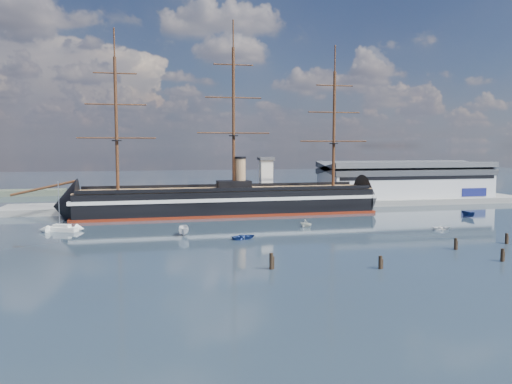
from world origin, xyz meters
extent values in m
plane|color=#1F2930|center=(0.00, 40.00, 0.00)|extent=(600.00, 600.00, 0.00)
cube|color=slate|center=(10.00, 76.00, 0.00)|extent=(180.00, 18.00, 2.00)
cube|color=#B7BABC|center=(58.00, 80.00, 7.00)|extent=(62.00, 20.00, 10.00)
cube|color=#3F4247|center=(58.00, 80.00, 12.60)|extent=(63.00, 21.00, 2.00)
cube|color=silver|center=(3.00, 73.00, 9.00)|extent=(4.00, 4.00, 14.00)
cube|color=#3F4247|center=(3.00, 73.00, 16.50)|extent=(5.00, 5.00, 1.00)
cube|color=black|center=(-12.15, 60.00, 4.00)|extent=(88.19, 17.06, 7.00)
cube|color=silver|center=(-12.15, 60.00, 5.20)|extent=(90.19, 17.33, 1.00)
cube|color=maroon|center=(-12.15, 60.00, 0.35)|extent=(90.19, 17.29, 0.90)
cone|color=black|center=(-58.65, 60.00, 3.70)|extent=(14.19, 15.85, 15.68)
cone|color=black|center=(34.35, 60.00, 3.70)|extent=(11.19, 15.81, 15.68)
cube|color=brown|center=(-12.15, 60.00, 7.60)|extent=(88.17, 15.78, 0.40)
cube|color=black|center=(-10.15, 60.00, 9.00)|extent=(10.07, 6.12, 2.50)
cylinder|color=#A68057|center=(-8.15, 60.00, 12.50)|extent=(3.20, 3.20, 9.00)
cylinder|color=#381E0F|center=(-64.15, 60.00, 9.00)|extent=(17.76, 0.91, 4.43)
cylinder|color=#381E0F|center=(-44.15, 60.00, 26.80)|extent=(0.90, 0.90, 38.00)
cylinder|color=#381E0F|center=(-10.15, 60.00, 28.80)|extent=(0.90, 0.90, 42.00)
cylinder|color=#381E0F|center=(21.85, 60.00, 25.80)|extent=(0.90, 0.90, 36.00)
cube|color=silver|center=(-56.36, 38.51, 0.51)|extent=(7.91, 5.19, 1.02)
cube|color=silver|center=(-56.36, 38.51, 1.33)|extent=(4.40, 3.17, 0.82)
cylinder|color=#B2B2B7|center=(-56.87, 38.51, 6.64)|extent=(0.16, 0.16, 11.23)
imported|color=silver|center=(-27.83, 25.83, 0.00)|extent=(7.48, 3.28, 2.91)
imported|color=navy|center=(-14.99, 19.15, 0.00)|extent=(2.34, 3.71, 1.61)
imported|color=white|center=(3.73, 32.17, 0.00)|extent=(6.19, 5.31, 2.12)
imported|color=white|center=(35.46, 20.78, 0.00)|extent=(1.39, 2.95, 1.34)
imported|color=navy|center=(55.51, 38.65, 0.00)|extent=(5.79, 3.07, 2.20)
cylinder|color=black|center=(-15.75, -8.72, 0.00)|extent=(0.64, 0.64, 3.47)
cylinder|color=black|center=(2.34, -12.44, 0.00)|extent=(0.64, 0.64, 2.95)
cylinder|color=black|center=(24.24, -1.22, 0.00)|extent=(0.64, 0.64, 3.04)
cylinder|color=black|center=(38.46, 1.83, 0.00)|extent=(0.64, 0.64, 2.96)
cylinder|color=black|center=(26.27, -12.14, 0.00)|extent=(0.64, 0.64, 3.07)
camera|label=1|loc=(-35.98, -88.72, 20.74)|focal=35.00mm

